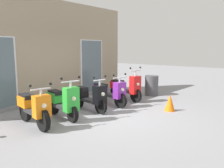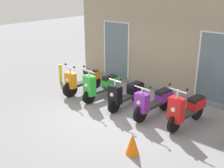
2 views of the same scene
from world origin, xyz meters
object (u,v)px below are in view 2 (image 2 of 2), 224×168
object	(u,v)px
scooter_purple	(154,101)
scooter_orange	(82,81)
scooter_green	(100,86)
scooter_red	(186,109)
scooter_black	(126,93)
traffic_cone	(132,144)
curb_bollard	(60,73)

from	to	relation	value
scooter_purple	scooter_orange	bearing A→B (deg)	-179.18
scooter_green	scooter_red	size ratio (longest dim) A/B	0.93
scooter_black	traffic_cone	distance (m)	2.52
scooter_purple	scooter_red	distance (m)	1.00
scooter_red	traffic_cone	distance (m)	2.03
scooter_orange	traffic_cone	world-z (taller)	scooter_orange
scooter_green	traffic_cone	distance (m)	3.26
scooter_orange	scooter_black	distance (m)	1.91
scooter_orange	scooter_black	xyz separation A→B (m)	(1.91, -0.00, 0.00)
scooter_purple	curb_bollard	xyz separation A→B (m)	(-4.40, 0.26, -0.10)
scooter_black	scooter_purple	xyz separation A→B (m)	(0.97, 0.04, -0.01)
scooter_red	curb_bollard	size ratio (longest dim) A/B	2.30
scooter_green	scooter_black	distance (m)	1.03
scooter_black	curb_bollard	distance (m)	3.44
traffic_cone	curb_bollard	world-z (taller)	curb_bollard
scooter_red	scooter_black	bearing A→B (deg)	-177.78
scooter_green	scooter_red	xyz separation A→B (m)	(2.99, 0.11, 0.01)
traffic_cone	scooter_black	bearing A→B (deg)	130.34
scooter_orange	scooter_purple	distance (m)	2.88
scooter_orange	curb_bollard	bearing A→B (deg)	168.80
curb_bollard	scooter_orange	bearing A→B (deg)	-11.20
scooter_black	scooter_purple	distance (m)	0.97
scooter_green	scooter_orange	bearing A→B (deg)	177.84
scooter_orange	scooter_red	size ratio (longest dim) A/B	1.00
scooter_red	scooter_orange	bearing A→B (deg)	-178.92
scooter_purple	curb_bollard	size ratio (longest dim) A/B	2.37
scooter_green	traffic_cone	xyz separation A→B (m)	(2.66, -1.89, -0.22)
traffic_cone	scooter_purple	bearing A→B (deg)	108.59
scooter_green	scooter_purple	size ratio (longest dim) A/B	0.90
scooter_black	scooter_red	distance (m)	1.96
scooter_purple	scooter_red	xyz separation A→B (m)	(0.99, 0.03, 0.04)
scooter_orange	scooter_black	world-z (taller)	scooter_black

